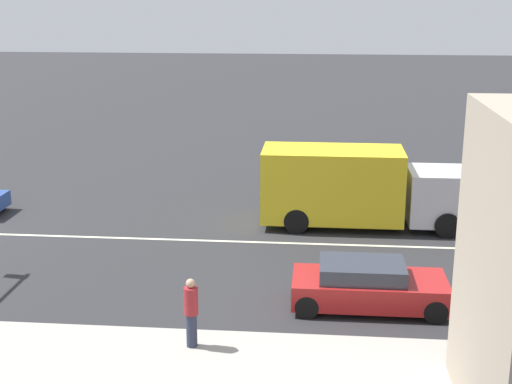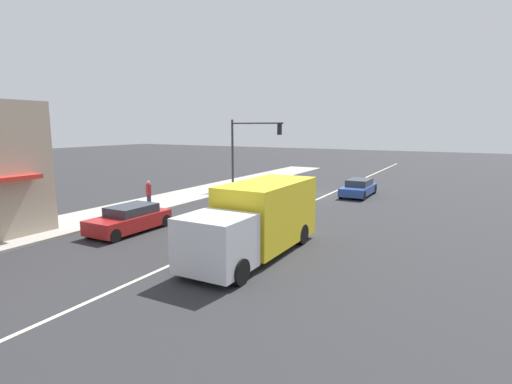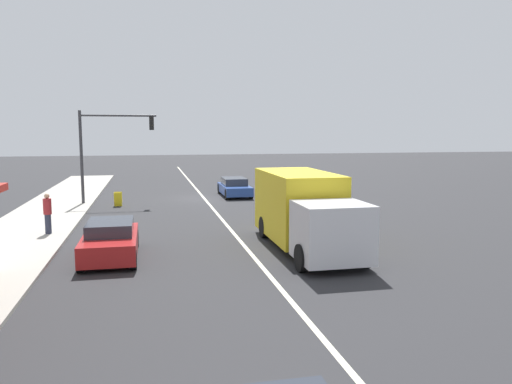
% 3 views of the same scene
% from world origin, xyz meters
% --- Properties ---
extents(ground_plane, '(160.00, 160.00, 0.00)m').
position_xyz_m(ground_plane, '(0.00, 18.00, 0.00)').
color(ground_plane, '#2B2B2D').
extents(pedestrian, '(0.34, 0.34, 1.74)m').
position_xyz_m(pedestrian, '(7.87, 10.80, 1.04)').
color(pedestrian, '#282D42').
rests_on(pedestrian, sidewalk_right).
extents(delivery_truck, '(2.44, 7.50, 2.87)m').
position_xyz_m(delivery_truck, '(-2.20, 15.13, 1.47)').
color(delivery_truck, silver).
rests_on(delivery_truck, ground).
extents(hatchback_red, '(1.86, 4.18, 1.30)m').
position_xyz_m(hatchback_red, '(5.00, 15.14, 0.63)').
color(hatchback_red, '#AD1E1E').
rests_on(hatchback_red, ground).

